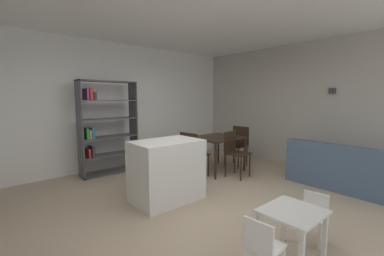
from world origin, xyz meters
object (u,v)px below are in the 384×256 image
child_chair_left (262,247)px  dining_chair_window_side (238,142)px  child_table (292,219)px  kitchen_island (167,170)px  dining_table (217,140)px  open_bookshelf (105,127)px  child_chair_right (314,214)px  dining_chair_island_side (192,151)px  dining_chair_near (234,149)px  sofa (347,173)px

child_chair_left → dining_chair_window_side: size_ratio=0.65×
child_table → child_chair_left: child_chair_left is taller
kitchen_island → child_chair_left: kitchen_island is taller
dining_table → dining_chair_window_side: bearing=0.6°
open_bookshelf → dining_table: (1.91, -1.37, -0.32)m
open_bookshelf → child_chair_right: 4.05m
child_chair_right → dining_chair_island_side: size_ratio=0.58×
kitchen_island → dining_chair_window_side: kitchen_island is taller
child_chair_left → dining_chair_island_side: dining_chair_island_side is taller
kitchen_island → dining_chair_near: bearing=2.9°
child_table → sofa: bearing=7.3°
kitchen_island → child_chair_right: size_ratio=1.98×
kitchen_island → child_table: size_ratio=1.83×
child_chair_left → dining_table: size_ratio=0.58×
dining_table → dining_chair_island_side: (-0.73, -0.01, -0.13)m
child_chair_left → dining_chair_window_side: bearing=-52.5°
open_bookshelf → sofa: open_bookshelf is taller
child_table → child_chair_left: (-0.51, -0.00, -0.08)m
child_table → dining_chair_window_side: dining_chair_window_side is taller
dining_chair_island_side → sofa: size_ratio=0.49×
dining_chair_window_side → child_chair_right: bearing=-40.9°
dining_chair_near → sofa: dining_chair_near is taller
dining_table → dining_chair_near: bearing=-91.5°
child_table → child_chair_left: 0.51m
open_bookshelf → sofa: size_ratio=1.04×
dining_chair_window_side → kitchen_island: bearing=-81.8°
child_table → dining_table: size_ratio=0.55×
dining_chair_window_side → dining_table: bearing=-94.4°
child_chair_left → sofa: size_ratio=0.32×
dining_table → child_chair_right: bearing=-113.8°
sofa → dining_chair_window_side: bearing=5.6°
child_chair_left → child_chair_right: size_ratio=1.13×
kitchen_island → child_table: (0.10, -1.97, -0.05)m
dining_chair_window_side → dining_chair_island_side: (-1.45, -0.02, -0.01)m
kitchen_island → child_chair_left: 2.02m
child_table → dining_chair_window_side: 3.47m
dining_table → dining_chair_window_side: size_ratio=1.13×
dining_chair_near → dining_chair_island_side: bearing=138.6°
open_bookshelf → dining_chair_window_side: bearing=-27.3°
open_bookshelf → child_chair_right: (0.80, -3.90, -0.70)m
dining_chair_near → sofa: (0.95, -1.74, -0.28)m
child_table → sofa: sofa is taller
dining_table → open_bookshelf: bearing=144.4°
child_table → child_chair_right: size_ratio=1.08×
kitchen_island → child_chair_right: (0.60, -1.97, -0.17)m
child_chair_right → sofa: 2.08m
dining_chair_window_side → dining_chair_near: dining_chair_window_side is taller
open_bookshelf → kitchen_island: bearing=-84.3°
kitchen_island → sofa: kitchen_island is taller
dining_chair_window_side → dining_chair_island_side: 1.45m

